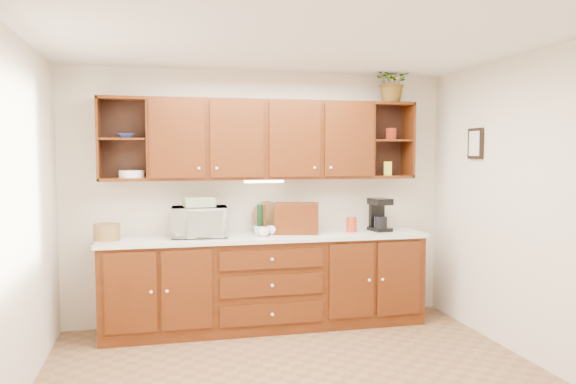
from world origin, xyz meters
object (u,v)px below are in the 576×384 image
microwave (199,222)px  potted_plant (393,82)px  bread_box (296,218)px  coffee_maker (379,215)px

microwave → potted_plant: 2.49m
microwave → potted_plant: size_ratio=1.24×
microwave → bread_box: size_ratio=1.21×
bread_box → potted_plant: size_ratio=1.03×
coffee_maker → potted_plant: bearing=13.9°
bread_box → coffee_maker: bearing=14.0°
bread_box → microwave: bearing=-163.9°
coffee_maker → microwave: bearing=172.8°
bread_box → potted_plant: 1.77m
bread_box → coffee_maker: (0.90, -0.01, 0.01)m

